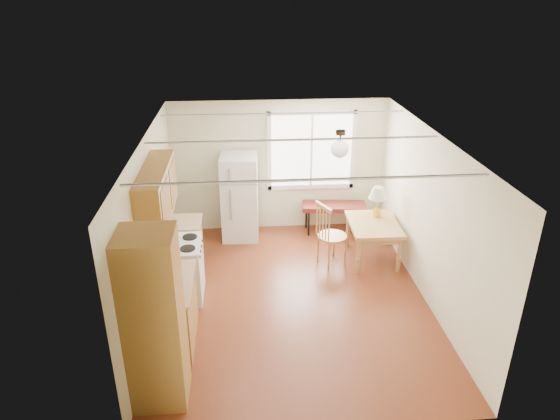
{
  "coord_description": "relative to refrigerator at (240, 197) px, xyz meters",
  "views": [
    {
      "loc": [
        -0.71,
        -6.35,
        4.34
      ],
      "look_at": [
        -0.13,
        0.72,
        1.15
      ],
      "focal_mm": 32.0,
      "sensor_mm": 36.0,
      "label": 1
    }
  ],
  "objects": [
    {
      "name": "coffee_maker",
      "position": [
        -0.96,
        -3.33,
        0.24
      ],
      "size": [
        0.22,
        0.27,
        0.39
      ],
      "rotation": [
        0.0,
        0.0,
        0.11
      ],
      "color": "black",
      "rests_on": "kitchen_run"
    },
    {
      "name": "kitchen_run",
      "position": [
        -0.96,
        -2.75,
        0.04
      ],
      "size": [
        0.65,
        3.4,
        2.2
      ],
      "color": "brown",
      "rests_on": "ground"
    },
    {
      "name": "table_lamp",
      "position": [
        2.36,
        -0.75,
        0.28
      ],
      "size": [
        0.31,
        0.31,
        0.54
      ],
      "rotation": [
        0.0,
        0.0,
        0.22
      ],
      "color": "gold",
      "rests_on": "dining_table"
    },
    {
      "name": "room_shell",
      "position": [
        0.76,
        -2.12,
        0.45
      ],
      "size": [
        4.6,
        5.6,
        2.62
      ],
      "color": "#511F10",
      "rests_on": "ground"
    },
    {
      "name": "pendant_light",
      "position": [
        1.46,
        -1.72,
        1.44
      ],
      "size": [
        0.26,
        0.26,
        0.4
      ],
      "color": "#2F2115",
      "rests_on": "room_shell"
    },
    {
      "name": "refrigerator",
      "position": [
        0.0,
        0.0,
        0.0
      ],
      "size": [
        0.7,
        0.71,
        1.6
      ],
      "rotation": [
        0.0,
        0.0,
        -0.06
      ],
      "color": "white",
      "rests_on": "ground"
    },
    {
      "name": "dining_table",
      "position": [
        2.26,
        -1.02,
        -0.22
      ],
      "size": [
        0.84,
        1.11,
        0.68
      ],
      "rotation": [
        0.0,
        0.0,
        -0.03
      ],
      "color": "#A87640",
      "rests_on": "ground"
    },
    {
      "name": "chair",
      "position": [
        1.43,
        -1.16,
        -0.16
      ],
      "size": [
        0.55,
        0.54,
        1.11
      ],
      "rotation": [
        0.0,
        0.0,
        0.43
      ],
      "color": "#A87640",
      "rests_on": "ground"
    },
    {
      "name": "bench",
      "position": [
        1.78,
        0.1,
        -0.31
      ],
      "size": [
        1.24,
        0.57,
        0.55
      ],
      "rotation": [
        0.0,
        0.0,
        -0.11
      ],
      "color": "#581914",
      "rests_on": "ground"
    },
    {
      "name": "window_unit",
      "position": [
        1.36,
        0.35,
        0.75
      ],
      "size": [
        1.64,
        0.05,
        1.51
      ],
      "color": "white",
      "rests_on": "room_shell"
    },
    {
      "name": "kettle",
      "position": [
        -1.05,
        -2.52,
        0.19
      ],
      "size": [
        0.12,
        0.12,
        0.22
      ],
      "color": "red",
      "rests_on": "kitchen_run"
    }
  ]
}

